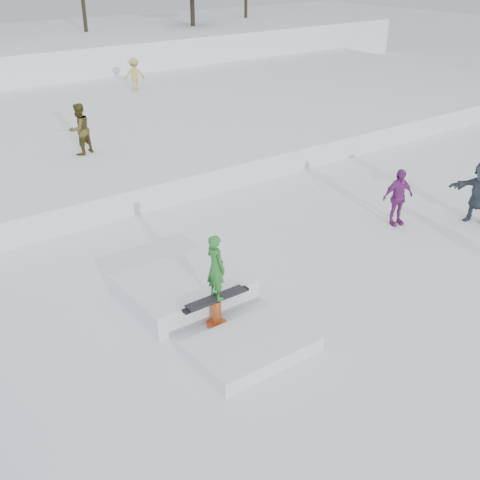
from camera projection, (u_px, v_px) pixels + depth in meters
ground at (278, 326)px, 12.75m from camera, size 120.00×120.00×0.00m
snow_midrise at (21, 136)px, 24.08m from camera, size 50.00×18.00×0.80m
walker_olive at (79, 129)px, 20.34m from camera, size 1.02×0.91×1.75m
walker_ygreen at (134, 74)px, 29.49m from camera, size 1.13×0.85×1.56m
spectator_purple at (398, 197)px, 17.07m from camera, size 1.05×0.64×1.67m
spectator_dark at (480, 192)px, 17.16m from camera, size 1.05×1.81×1.86m
jib_rail_feature at (201, 301)px, 13.07m from camera, size 2.60×4.40×2.11m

